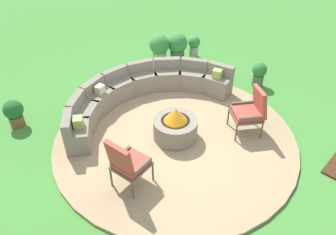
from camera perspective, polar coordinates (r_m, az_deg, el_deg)
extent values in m
plane|color=#478C38|center=(6.89, 1.22, -3.67)|extent=(24.00, 24.00, 0.00)
cylinder|color=tan|center=(6.87, 1.22, -3.48)|extent=(4.89, 4.89, 0.06)
cylinder|color=gray|center=(6.71, 1.25, -1.91)|extent=(0.89, 0.89, 0.43)
cylinder|color=black|center=(6.60, 1.27, -0.67)|extent=(0.58, 0.58, 0.06)
cone|color=orange|center=(6.50, 1.29, 0.51)|extent=(0.46, 0.46, 0.28)
cube|color=gray|center=(8.09, 8.32, 5.45)|extent=(0.56, 0.70, 0.47)
cube|color=gray|center=(8.02, 9.01, 8.11)|extent=(0.27, 0.65, 0.25)
cube|color=gray|center=(8.23, 4.20, 6.38)|extent=(0.70, 0.77, 0.47)
cube|color=gray|center=(8.18, 4.50, 9.07)|extent=(0.45, 0.63, 0.25)
cube|color=gray|center=(8.25, -0.10, 6.57)|extent=(0.77, 0.76, 0.47)
cube|color=gray|center=(8.20, -0.19, 9.27)|extent=(0.58, 0.54, 0.25)
cube|color=gray|center=(8.15, -4.33, 6.01)|extent=(0.76, 0.66, 0.47)
cube|color=gray|center=(8.09, -4.80, 8.70)|extent=(0.64, 0.40, 0.25)
cube|color=gray|center=(7.92, -8.22, 4.71)|extent=(0.67, 0.50, 0.47)
cube|color=gray|center=(7.84, -9.07, 7.36)|extent=(0.64, 0.21, 0.25)
cube|color=gray|center=(7.59, -11.51, 2.71)|extent=(0.72, 0.59, 0.47)
cube|color=gray|center=(7.48, -12.71, 5.30)|extent=(0.65, 0.31, 0.25)
cube|color=gray|center=(7.18, -13.88, 0.06)|extent=(0.77, 0.72, 0.47)
cube|color=gray|center=(7.03, -15.40, 2.55)|extent=(0.62, 0.47, 0.25)
cube|color=gray|center=(6.72, -15.00, -3.12)|extent=(0.75, 0.77, 0.47)
cube|color=gray|center=(6.52, -16.75, -0.79)|extent=(0.52, 0.59, 0.25)
cube|color=#93B756|center=(6.50, -15.03, -0.80)|extent=(0.27, 0.27, 0.21)
cube|color=#93B756|center=(7.88, 8.38, 7.38)|extent=(0.23, 0.25, 0.20)
cube|color=beige|center=(7.39, -11.51, 4.71)|extent=(0.22, 0.20, 0.19)
cylinder|color=brown|center=(6.12, -6.22, -7.18)|extent=(0.04, 0.04, 0.38)
cylinder|color=brown|center=(5.88, -2.60, -9.26)|extent=(0.04, 0.04, 0.38)
cylinder|color=brown|center=(5.88, -9.65, -9.95)|extent=(0.04, 0.04, 0.38)
cylinder|color=brown|center=(5.63, -6.01, -12.28)|extent=(0.04, 0.04, 0.38)
cube|color=brown|center=(5.71, -6.26, -8.15)|extent=(0.61, 0.59, 0.05)
cube|color=#B24738|center=(5.67, -6.31, -7.66)|extent=(0.56, 0.54, 0.09)
cube|color=#B24738|center=(5.37, -8.20, -7.08)|extent=(0.22, 0.51, 0.63)
cube|color=brown|center=(5.74, -8.10, -6.17)|extent=(0.47, 0.10, 0.04)
cube|color=brown|center=(5.50, -4.52, -8.25)|extent=(0.47, 0.10, 0.04)
cylinder|color=brown|center=(6.78, 11.51, -2.63)|extent=(0.04, 0.04, 0.38)
cylinder|color=brown|center=(7.17, 10.21, 0.09)|extent=(0.04, 0.04, 0.38)
cylinder|color=brown|center=(6.96, 15.62, -2.17)|extent=(0.04, 0.04, 0.38)
cylinder|color=brown|center=(7.34, 14.13, 0.46)|extent=(0.04, 0.04, 0.38)
cube|color=brown|center=(6.92, 13.11, 0.37)|extent=(0.80, 0.80, 0.05)
cube|color=#B24738|center=(6.88, 13.19, 0.84)|extent=(0.73, 0.74, 0.09)
cube|color=#B24738|center=(6.84, 15.36, 2.58)|extent=(0.41, 0.55, 0.61)
cube|color=brown|center=(6.66, 13.99, -0.02)|extent=(0.41, 0.34, 0.04)
cube|color=brown|center=(7.04, 12.59, 2.49)|extent=(0.41, 0.34, 0.04)
cylinder|color=#605B56|center=(9.81, 1.58, 10.73)|extent=(0.40, 0.40, 0.25)
sphere|color=#3D8E42|center=(9.66, 1.62, 12.56)|extent=(0.57, 0.57, 0.57)
cylinder|color=#A89E8E|center=(9.64, -1.44, 10.38)|extent=(0.39, 0.39, 0.30)
sphere|color=#3D8E42|center=(9.48, -1.47, 12.32)|extent=(0.56, 0.56, 0.56)
cylinder|color=#605B56|center=(8.78, 15.02, 6.14)|extent=(0.27, 0.27, 0.30)
sphere|color=#2D7A33|center=(8.64, 15.33, 7.84)|extent=(0.36, 0.36, 0.36)
cylinder|color=#A89E8E|center=(9.92, 4.40, 11.16)|extent=(0.25, 0.25, 0.32)
sphere|color=#3D8E42|center=(9.80, 4.49, 12.70)|extent=(0.34, 0.34, 0.34)
sphere|color=#E55638|center=(9.80, 4.65, 13.09)|extent=(0.11, 0.11, 0.11)
cylinder|color=brown|center=(7.87, -24.32, -0.44)|extent=(0.30, 0.30, 0.24)
sphere|color=#236028|center=(7.71, -24.85, 1.24)|extent=(0.41, 0.41, 0.41)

